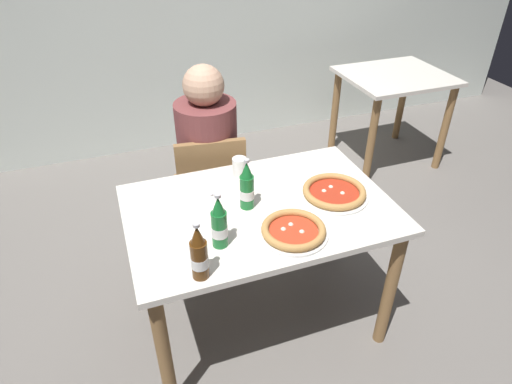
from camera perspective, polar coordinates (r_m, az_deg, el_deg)
The scene contains 12 objects.
ground_plane at distance 2.54m, azimuth 0.40°, elevation -15.72°, with size 8.00×8.00×0.00m, color slate.
dining_table_main at distance 2.10m, azimuth 0.46°, elevation -4.44°, with size 1.20×0.80×0.75m.
chair_behind_table at distance 2.64m, azimuth -5.77°, elevation 0.37°, with size 0.45×0.45×0.85m.
diner_seated at distance 2.63m, azimuth -5.99°, elevation 2.82°, with size 0.34×0.34×1.21m.
dining_table_background at distance 3.82m, azimuth 17.05°, elevation 11.95°, with size 0.80×0.70×0.75m.
pizza_margherita_near at distance 2.12m, azimuth 9.94°, elevation -0.05°, with size 0.32×0.32×0.04m.
pizza_marinara_far at distance 1.86m, azimuth 4.81°, elevation -4.95°, with size 0.29×0.29×0.04m.
beer_bottle_left at distance 1.76m, azimuth -4.72°, elevation -4.14°, with size 0.07×0.07×0.25m.
beer_bottle_center at distance 1.97m, azimuth -1.17°, elevation 0.58°, with size 0.07×0.07×0.25m.
beer_bottle_right at distance 1.64m, azimuth -7.28°, elevation -7.96°, with size 0.07×0.07×0.25m.
napkin_with_cutlery at distance 2.17m, azimuth -7.49°, elevation 0.54°, with size 0.21×0.21×0.01m.
paper_cup at distance 2.23m, azimuth -2.14°, elevation 3.23°, with size 0.07×0.07×0.10m, color white.
Camera 1 is at (-0.57, -1.54, 1.94)m, focal length 31.33 mm.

